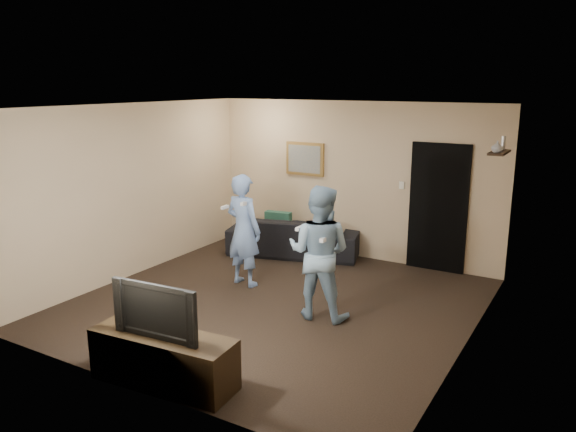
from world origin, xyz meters
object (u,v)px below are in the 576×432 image
Objects in this scene: tv_console at (164,359)px; wii_player_left at (244,230)px; television at (161,308)px; sofa at (294,236)px; wii_player_right at (319,252)px.

wii_player_left reaches higher than tv_console.
television is at bearing -4.42° from tv_console.
sofa is 1.72m from wii_player_left.
wii_player_left is (-0.90, 2.70, 0.03)m from television.
wii_player_right is at bearing -18.15° from wii_player_left.
sofa is at bearing 98.46° from television.
tv_console is (0.99, -4.34, -0.07)m from sofa.
television is (0.99, -4.34, 0.47)m from sofa.
sofa reaches higher than tv_console.
television is at bearing 86.94° from sofa.
television reaches higher than sofa.
television is 0.58× the size of wii_player_left.
tv_console is 0.91× the size of wii_player_left.
television is at bearing -104.40° from wii_player_right.
tv_console is at bearing 86.94° from sofa.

